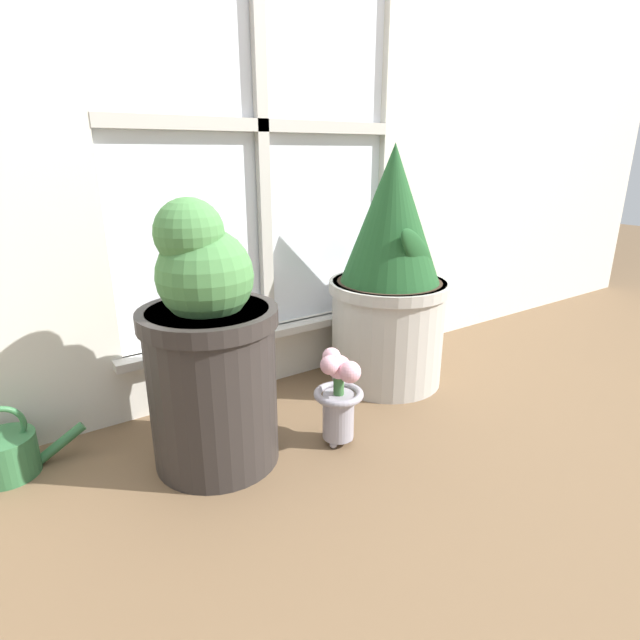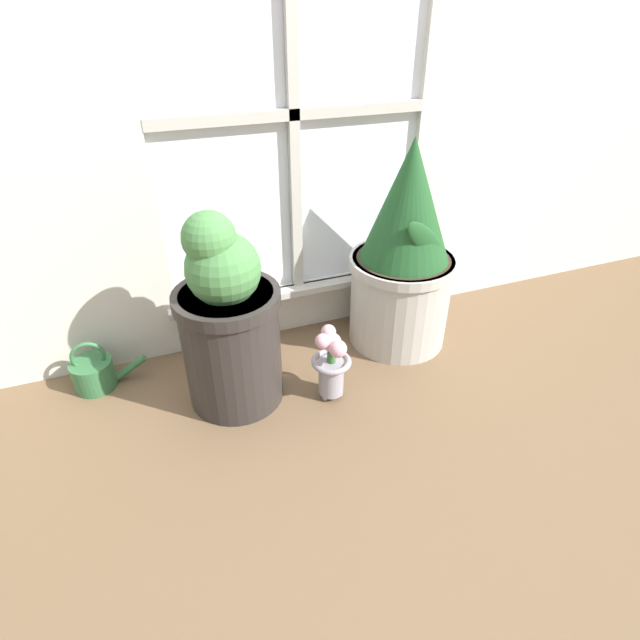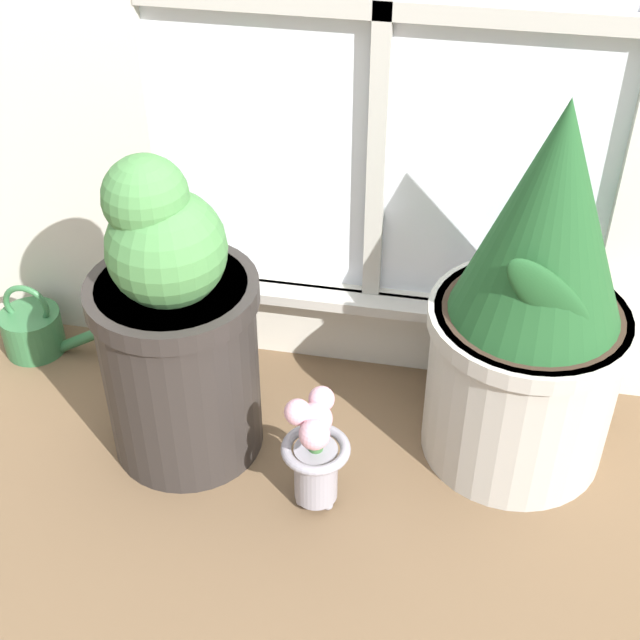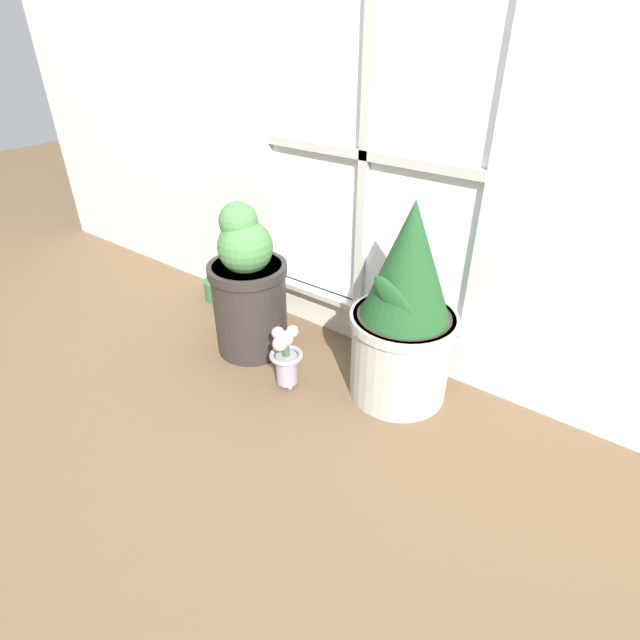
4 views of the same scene
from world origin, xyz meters
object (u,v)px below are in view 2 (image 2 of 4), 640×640
flower_vase (331,362)px  watering_can (94,373)px  potted_plant_right (404,256)px  potted_plant_left (229,323)px

flower_vase → watering_can: size_ratio=1.04×
potted_plant_right → potted_plant_left: bearing=-170.5°
potted_plant_left → watering_can: bearing=153.9°
potted_plant_right → watering_can: bearing=174.5°
potted_plant_left → potted_plant_right: (0.66, 0.11, 0.06)m
flower_vase → watering_can: 0.81m
potted_plant_left → flower_vase: (0.29, -0.12, -0.15)m
potted_plant_left → potted_plant_right: size_ratio=0.85×
flower_vase → watering_can: flower_vase is taller
potted_plant_right → watering_can: size_ratio=3.08×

